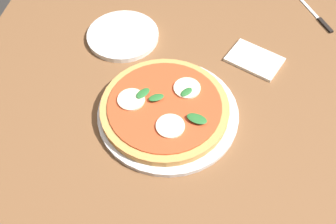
% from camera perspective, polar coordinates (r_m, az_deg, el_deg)
% --- Properties ---
extents(dining_table, '(1.13, 1.09, 0.71)m').
position_cam_1_polar(dining_table, '(0.96, 2.68, -3.79)').
color(dining_table, brown).
rests_on(dining_table, ground_plane).
extents(serving_tray, '(0.32, 0.32, 0.01)m').
position_cam_1_polar(serving_tray, '(0.87, -0.00, -0.16)').
color(serving_tray, silver).
rests_on(serving_tray, dining_table).
extents(pizza, '(0.29, 0.29, 0.03)m').
position_cam_1_polar(pizza, '(0.86, -0.49, 0.68)').
color(pizza, tan).
rests_on(pizza, serving_tray).
extents(plate_white, '(0.19, 0.19, 0.01)m').
position_cam_1_polar(plate_white, '(1.05, -6.67, 11.15)').
color(plate_white, white).
rests_on(plate_white, dining_table).
extents(napkin, '(0.16, 0.14, 0.01)m').
position_cam_1_polar(napkin, '(1.01, 12.64, 7.56)').
color(napkin, white).
rests_on(napkin, dining_table).
extents(knife, '(0.09, 0.14, 0.01)m').
position_cam_1_polar(knife, '(1.18, 21.41, 12.67)').
color(knife, black).
rests_on(knife, dining_table).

